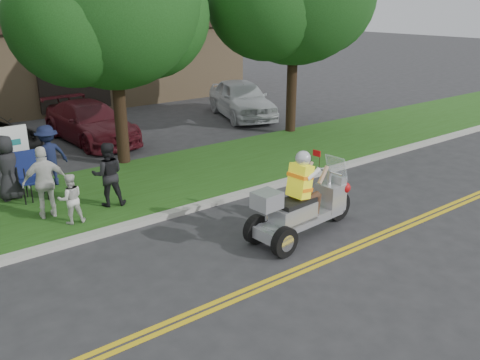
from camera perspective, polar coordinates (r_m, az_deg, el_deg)
ground at (r=9.55m, az=3.34°, el=-9.44°), size 120.00×120.00×0.00m
centerline_near at (r=9.18m, az=5.74°, el=-10.77°), size 60.00×0.10×0.01m
centerline_far at (r=9.28m, az=5.06°, el=-10.39°), size 60.00×0.10×0.01m
curb at (r=11.76m, az=-6.39°, el=-3.41°), size 60.00×0.25×0.12m
grass_verge at (r=13.53m, az=-11.14°, el=-0.57°), size 60.00×4.00×0.10m
commercial_building at (r=26.48m, az=-21.36°, el=12.60°), size 18.00×8.20×4.00m
tree_mid at (r=14.82m, az=-14.04°, el=18.27°), size 5.88×4.80×7.05m
business_sign at (r=13.57m, az=-25.20°, el=3.29°), size 1.25×0.06×1.75m
trike_scooter at (r=10.43m, az=7.00°, el=-3.04°), size 2.83×0.98×1.85m
lawn_chair_a at (r=13.15m, az=-21.93°, el=0.73°), size 0.56×0.59×1.06m
lawn_chair_b at (r=13.09m, az=-22.47°, el=0.82°), size 0.64×0.67×1.15m
spectator_adult_mid at (r=12.02m, az=-14.60°, el=0.62°), size 0.88×0.79×1.50m
spectator_adult_right at (r=11.75m, az=-21.03°, el=-0.24°), size 0.99×0.53×1.61m
spectator_chair_a at (r=13.79m, az=-20.71°, el=2.57°), size 1.11×0.76×1.58m
spectator_chair_b at (r=13.17m, az=-24.63°, el=1.24°), size 0.81×0.56×1.57m
child_right at (r=11.34m, az=-18.49°, el=-2.01°), size 0.60×0.50×1.10m
parked_car_right at (r=18.27m, az=-16.45°, el=6.25°), size 2.17×4.73×1.34m
parked_car_far_right at (r=21.24m, az=0.17°, el=9.11°), size 3.17×4.89×1.55m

